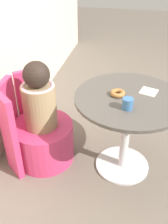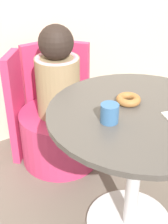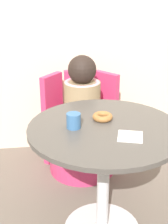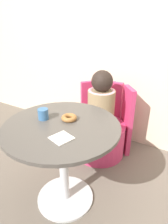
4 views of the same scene
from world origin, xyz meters
TOP-DOWN VIEW (x-y plane):
  - ground_plane at (0.00, 0.00)m, footprint 12.00×12.00m
  - back_wall at (0.00, 1.13)m, footprint 6.00×0.06m
  - round_table at (-0.09, -0.02)m, footprint 0.83×0.83m
  - tub_chair at (-0.12, 0.68)m, footprint 0.53×0.53m
  - booth_backrest at (-0.12, 0.90)m, footprint 0.63×0.23m
  - child_figure at (-0.12, 0.68)m, footprint 0.27×0.27m
  - donut at (-0.08, 0.06)m, footprint 0.11×0.11m
  - cup at (-0.25, -0.02)m, footprint 0.08×0.08m
  - paper_napkin at (0.01, -0.16)m, footprint 0.15×0.15m

SIDE VIEW (x-z plane):
  - ground_plane at x=0.00m, z-range 0.00..0.00m
  - tub_chair at x=-0.12m, z-range 0.00..0.36m
  - booth_backrest at x=-0.12m, z-range 0.00..0.75m
  - round_table at x=-0.09m, z-range 0.18..0.90m
  - child_figure at x=-0.12m, z-range 0.34..0.92m
  - paper_napkin at x=0.01m, z-range 0.71..0.72m
  - donut at x=-0.08m, z-range 0.71..0.74m
  - cup at x=-0.25m, z-range 0.71..0.79m
  - back_wall at x=0.00m, z-range 0.00..2.40m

